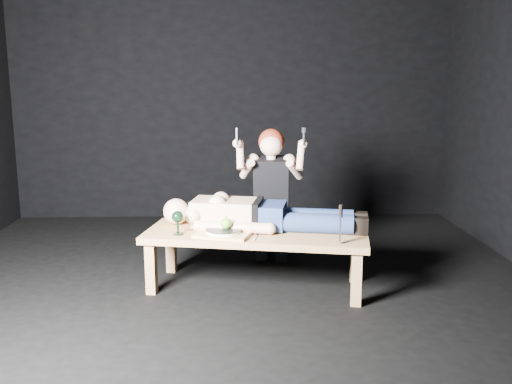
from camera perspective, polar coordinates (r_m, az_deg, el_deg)
ground at (r=4.40m, az=-2.49°, el=-10.04°), size 5.00×5.00×0.00m
back_wall at (r=6.60m, az=-2.48°, el=10.36°), size 5.00×0.00×5.00m
table at (r=4.43m, az=0.02°, el=-6.80°), size 1.78×0.94×0.45m
lying_man at (r=4.44m, az=0.92°, el=-1.97°), size 1.77×0.83×0.27m
kneeling_woman at (r=4.94m, az=1.59°, el=-0.26°), size 0.74×0.81×1.23m
serving_tray at (r=4.27m, az=-3.29°, el=-4.21°), size 0.47×0.40×0.02m
plate at (r=4.26m, az=-3.30°, el=-3.92°), size 0.34×0.34×0.02m
apple at (r=4.26m, az=-3.02°, el=-3.18°), size 0.09×0.09×0.09m
goblet at (r=4.30m, az=-7.87°, el=-3.08°), size 0.10×0.10×0.18m
fork_flat at (r=4.28m, az=-5.15°, el=-4.31°), size 0.05×0.18×0.01m
knife_flat at (r=4.20m, az=-0.06°, el=-4.58°), size 0.05×0.18×0.01m
spoon_flat at (r=4.25m, az=0.25°, el=-4.38°), size 0.09×0.17×0.01m
carving_knife at (r=4.06m, az=8.48°, el=-3.23°), size 0.04×0.05×0.28m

